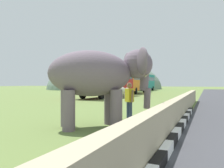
# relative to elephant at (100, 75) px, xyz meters

# --- Properties ---
(striped_curb) EXTENTS (16.20, 0.20, 0.24)m
(striped_curb) POSITION_rel_elephant_xyz_m (-2.02, -2.85, -1.82)
(striped_curb) COLOR white
(striped_curb) RESTS_ON ground_plane
(barrier_parapet) EXTENTS (28.00, 0.36, 1.00)m
(barrier_parapet) POSITION_rel_elephant_xyz_m (0.33, -2.55, -1.44)
(barrier_parapet) COLOR tan
(barrier_parapet) RESTS_ON ground_plane
(elephant) EXTENTS (3.71, 3.92, 2.96)m
(elephant) POSITION_rel_elephant_xyz_m (0.00, 0.00, 0.00)
(elephant) COLOR slate
(elephant) RESTS_ON ground_plane
(person_handler) EXTENTS (0.51, 0.54, 1.66)m
(person_handler) POSITION_rel_elephant_xyz_m (1.72, -0.57, -1.02)
(person_handler) COLOR navy
(person_handler) RESTS_ON ground_plane
(bus_red) EXTENTS (10.18, 3.29, 3.50)m
(bus_red) POSITION_rel_elephant_xyz_m (16.34, 7.05, 0.14)
(bus_red) COLOR #B21E1E
(bus_red) RESTS_ON ground_plane
(bus_orange) EXTENTS (9.42, 2.90, 3.50)m
(bus_orange) POSITION_rel_elephant_xyz_m (27.35, 7.31, 0.14)
(bus_orange) COLOR orange
(bus_orange) RESTS_ON ground_plane
(bus_teal) EXTENTS (8.73, 2.66, 3.50)m
(bus_teal) POSITION_rel_elephant_xyz_m (40.62, 8.91, 0.14)
(bus_teal) COLOR teal
(bus_teal) RESTS_ON ground_plane
(cow_near) EXTENTS (1.81, 1.38, 1.23)m
(cow_near) POSITION_rel_elephant_xyz_m (15.20, 4.92, -1.07)
(cow_near) COLOR beige
(cow_near) RESTS_ON ground_plane
(hill_east) EXTENTS (39.00, 31.20, 17.08)m
(hill_east) POSITION_rel_elephant_xyz_m (53.33, 23.51, -1.94)
(hill_east) COLOR slate
(hill_east) RESTS_ON ground_plane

